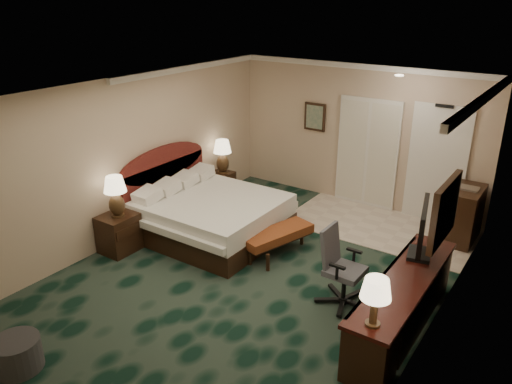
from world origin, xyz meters
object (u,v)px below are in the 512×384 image
Objects in this scene: nightstand_near at (119,233)px; desk at (402,305)px; bed at (213,217)px; lamp_near at (116,197)px; minibar at (463,215)px; lamp_far at (223,156)px; bed_bench at (277,242)px; desk_chair at (345,268)px; nightstand_far at (221,185)px; tv at (422,231)px; ottoman at (17,354)px.

nightstand_near is 0.24× the size of desk.
bed is 3.24× the size of lamp_near.
nightstand_near is 4.47m from desk.
desk is 2.94m from minibar.
lamp_far reaches higher than bed_bench.
bed_bench is at bearing 31.81° from nightstand_near.
lamp_near is 3.67m from desk_chair.
nightstand_far is 4.73m from tv.
bed is 4.01× the size of nightstand_far.
bed is at bearing -160.69° from bed_bench.
bed_bench is 2.42m from desk.
tv reaches higher than bed.
desk_chair reaches higher than bed.
minibar reaches higher than nightstand_far.
bed is 1.74× the size of bed_bench.
bed is 4.11× the size of ottoman.
tv reaches higher than lamp_far.
minibar is (-0.00, 2.94, 0.10)m from desk.
lamp_near is 0.26× the size of desk.
tv is at bearing -91.17° from minibar.
tv is 1.08m from desk_chair.
bed is at bearing 165.41° from tv.
minibar is (4.44, 3.50, 0.15)m from nightstand_near.
nightstand_near is 2.76m from ottoman.
bed is at bearing -56.19° from nightstand_far.
minibar is (0.83, 2.80, -0.07)m from desk_chair.
desk reaches higher than nightstand_far.
bed_bench is 2.36× the size of ottoman.
lamp_near is 0.73× the size of tv.
lamp_far is (-0.04, 2.73, -0.08)m from lamp_near.
lamp_near is (0.06, -2.68, 0.68)m from nightstand_far.
lamp_near is 0.99× the size of lamp_far.
bed is at bearing -57.80° from lamp_far.
lamp_near reaches higher than desk_chair.
ottoman is 6.83m from minibar.
lamp_near reaches higher than lamp_far.
lamp_far is at bearing 90.87° from lamp_near.
lamp_far is (-0.01, 2.73, 0.56)m from nightstand_near.
tv is at bearing 49.08° from ottoman.
bed is at bearing 168.61° from desk.
nightstand_far is (-0.03, 2.68, -0.04)m from nightstand_near.
lamp_far is 4.67m from tv.
desk is at bearing 7.24° from nightstand_near.
desk_chair is (2.71, -0.58, 0.19)m from bed.
nightstand_near is (-0.90, -1.28, -0.03)m from bed.
ottoman is at bearing -64.69° from nightstand_near.
bed_bench reaches higher than ottoman.
lamp_far is at bearing 154.02° from desk.
minibar is (2.28, 2.16, 0.25)m from bed_bench.
desk is at bearing -8.39° from desk_chair.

